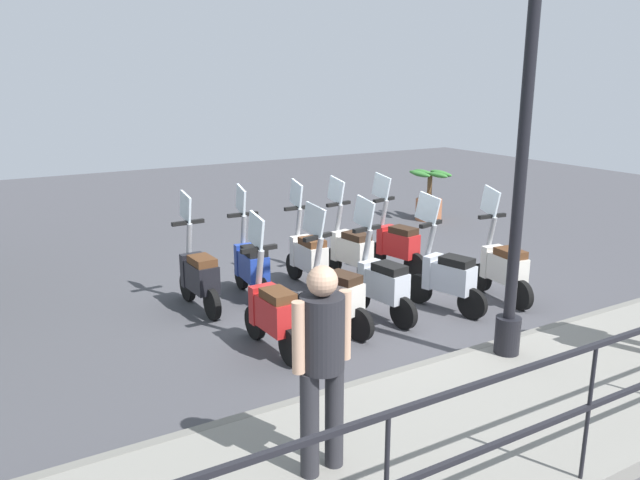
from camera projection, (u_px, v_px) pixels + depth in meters
ground_plane at (359, 302)px, 8.53m from camera, size 28.00×28.00×0.00m
promenade_walkway at (546, 395)px, 5.88m from camera, size 2.20×20.00×0.15m
lamp_post_near at (521, 171)px, 6.12m from camera, size 0.26×0.90×4.37m
pedestrian_distant at (322, 355)px, 4.42m from camera, size 0.34×0.49×1.59m
potted_palm at (429, 199)px, 13.31m from camera, size 1.06×0.66×1.05m
scooter_near_0 at (502, 266)px, 8.48m from camera, size 1.23×0.44×1.54m
scooter_near_1 at (446, 276)px, 8.09m from camera, size 1.21×0.52×1.54m
scooter_near_2 at (381, 283)px, 7.81m from camera, size 1.23×0.45×1.54m
scooter_near_3 at (334, 293)px, 7.43m from camera, size 1.21×0.52×1.54m
scooter_near_4 at (272, 311)px, 6.88m from camera, size 1.23×0.44×1.54m
scooter_far_0 at (396, 243)px, 9.68m from camera, size 1.22×0.48×1.54m
scooter_far_1 at (350, 249)px, 9.34m from camera, size 1.23×0.45×1.54m
scooter_far_2 at (307, 255)px, 9.03m from camera, size 1.23×0.44×1.54m
scooter_far_3 at (251, 264)px, 8.58m from camera, size 1.23×0.44×1.54m
scooter_far_4 at (199, 275)px, 8.13m from camera, size 1.23×0.44×1.54m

